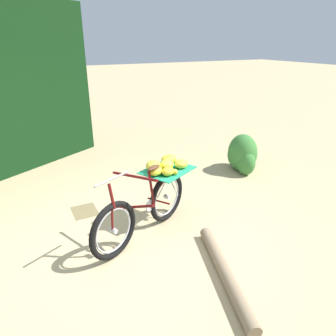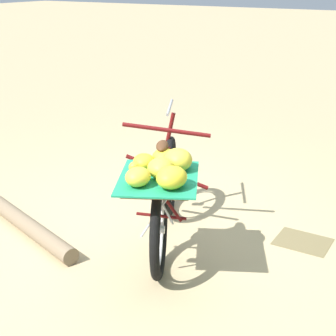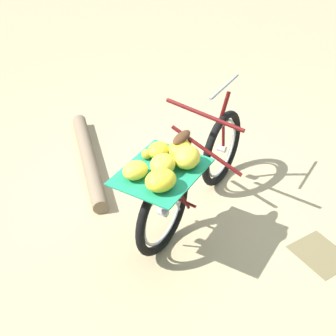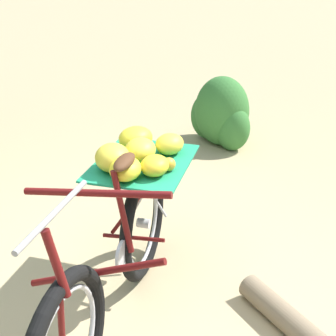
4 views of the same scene
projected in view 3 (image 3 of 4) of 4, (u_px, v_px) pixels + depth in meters
ground_plane at (200, 208)px, 4.56m from camera, size 60.00×60.00×0.00m
bicycle at (187, 173)px, 4.13m from camera, size 1.06×1.73×1.03m
fallen_log at (89, 159)px, 5.07m from camera, size 1.54×0.61×0.14m
leaf_litter_patch at (321, 254)px, 4.10m from camera, size 0.44×0.36×0.01m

